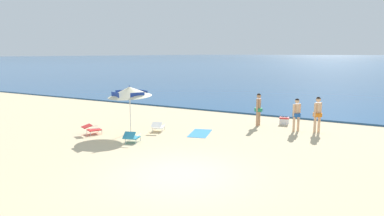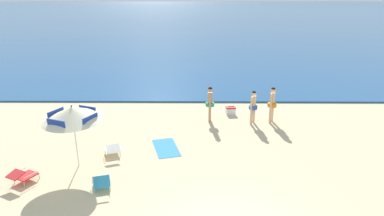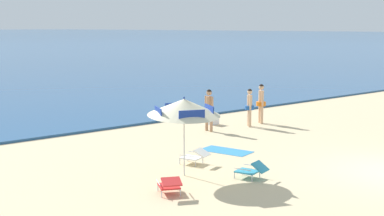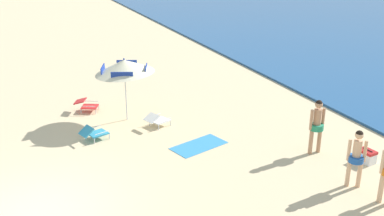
{
  "view_description": "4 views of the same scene",
  "coord_description": "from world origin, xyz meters",
  "px_view_note": "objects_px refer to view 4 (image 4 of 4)",
  "views": [
    {
      "loc": [
        5.42,
        -8.93,
        3.88
      ],
      "look_at": [
        -3.21,
        6.69,
        0.98
      ],
      "focal_mm": 31.6,
      "sensor_mm": 36.0,
      "label": 1
    },
    {
      "loc": [
        -0.87,
        -6.6,
        5.81
      ],
      "look_at": [
        -0.98,
        7.16,
        1.13
      ],
      "focal_mm": 30.08,
      "sensor_mm": 36.0,
      "label": 2
    },
    {
      "loc": [
        -14.63,
        -7.98,
        4.33
      ],
      "look_at": [
        -2.25,
        6.99,
        1.37
      ],
      "focal_mm": 49.88,
      "sensor_mm": 36.0,
      "label": 3
    },
    {
      "loc": [
        10.19,
        -0.3,
        6.53
      ],
      "look_at": [
        -3.09,
        5.6,
        0.91
      ],
      "focal_mm": 43.0,
      "sensor_mm": 36.0,
      "label": 4
    }
  ],
  "objects_px": {
    "beach_umbrella_striped_main": "(124,66)",
    "person_wading_in": "(357,155)",
    "beach_towel": "(199,146)",
    "cooler_box": "(367,156)",
    "lounge_chair_beside_umbrella": "(94,133)",
    "lounge_chair_facing_sea": "(157,120)",
    "person_standing_near_shore": "(317,123)",
    "lounge_chair_under_umbrella": "(86,105)"
  },
  "relations": [
    {
      "from": "beach_umbrella_striped_main",
      "to": "person_wading_in",
      "type": "height_order",
      "value": "beach_umbrella_striped_main"
    },
    {
      "from": "beach_towel",
      "to": "person_wading_in",
      "type": "bearing_deg",
      "value": 34.69
    },
    {
      "from": "beach_umbrella_striped_main",
      "to": "cooler_box",
      "type": "bearing_deg",
      "value": 42.37
    },
    {
      "from": "lounge_chair_beside_umbrella",
      "to": "lounge_chair_facing_sea",
      "type": "height_order",
      "value": "lounge_chair_beside_umbrella"
    },
    {
      "from": "person_wading_in",
      "to": "beach_towel",
      "type": "distance_m",
      "value": 4.96
    },
    {
      "from": "person_standing_near_shore",
      "to": "lounge_chair_beside_umbrella",
      "type": "bearing_deg",
      "value": -121.51
    },
    {
      "from": "beach_towel",
      "to": "person_standing_near_shore",
      "type": "bearing_deg",
      "value": 58.08
    },
    {
      "from": "beach_umbrella_striped_main",
      "to": "beach_towel",
      "type": "bearing_deg",
      "value": 25.85
    },
    {
      "from": "person_standing_near_shore",
      "to": "person_wading_in",
      "type": "xyz_separation_m",
      "value": [
        2.07,
        -0.33,
        -0.06
      ]
    },
    {
      "from": "cooler_box",
      "to": "person_standing_near_shore",
      "type": "bearing_deg",
      "value": -138.07
    },
    {
      "from": "person_standing_near_shore",
      "to": "beach_umbrella_striped_main",
      "type": "bearing_deg",
      "value": -137.53
    },
    {
      "from": "lounge_chair_beside_umbrella",
      "to": "person_wading_in",
      "type": "height_order",
      "value": "person_wading_in"
    },
    {
      "from": "lounge_chair_facing_sea",
      "to": "beach_towel",
      "type": "height_order",
      "value": "lounge_chair_facing_sea"
    },
    {
      "from": "beach_towel",
      "to": "lounge_chair_under_umbrella",
      "type": "bearing_deg",
      "value": -149.32
    },
    {
      "from": "lounge_chair_beside_umbrella",
      "to": "lounge_chair_facing_sea",
      "type": "relative_size",
      "value": 1.0
    },
    {
      "from": "lounge_chair_under_umbrella",
      "to": "lounge_chair_beside_umbrella",
      "type": "xyz_separation_m",
      "value": [
        2.71,
        -0.32,
        -0.01
      ]
    },
    {
      "from": "lounge_chair_beside_umbrella",
      "to": "person_wading_in",
      "type": "distance_m",
      "value": 8.22
    },
    {
      "from": "beach_umbrella_striped_main",
      "to": "person_wading_in",
      "type": "bearing_deg",
      "value": 31.04
    },
    {
      "from": "beach_umbrella_striped_main",
      "to": "lounge_chair_beside_umbrella",
      "type": "xyz_separation_m",
      "value": [
        1.28,
        -1.51,
        -1.77
      ]
    },
    {
      "from": "person_wading_in",
      "to": "cooler_box",
      "type": "relative_size",
      "value": 3.11
    },
    {
      "from": "cooler_box",
      "to": "lounge_chair_under_umbrella",
      "type": "bearing_deg",
      "value": -138.13
    },
    {
      "from": "beach_towel",
      "to": "lounge_chair_facing_sea",
      "type": "bearing_deg",
      "value": -160.64
    },
    {
      "from": "cooler_box",
      "to": "beach_towel",
      "type": "xyz_separation_m",
      "value": [
        -3.09,
        -4.14,
        -0.2
      ]
    },
    {
      "from": "lounge_chair_under_umbrella",
      "to": "cooler_box",
      "type": "height_order",
      "value": "lounge_chair_under_umbrella"
    },
    {
      "from": "person_wading_in",
      "to": "beach_towel",
      "type": "relative_size",
      "value": 0.92
    },
    {
      "from": "lounge_chair_under_umbrella",
      "to": "cooler_box",
      "type": "bearing_deg",
      "value": 41.87
    },
    {
      "from": "lounge_chair_under_umbrella",
      "to": "cooler_box",
      "type": "relative_size",
      "value": 1.87
    },
    {
      "from": "beach_umbrella_striped_main",
      "to": "person_wading_in",
      "type": "distance_m",
      "value": 8.35
    },
    {
      "from": "lounge_chair_under_umbrella",
      "to": "beach_umbrella_striped_main",
      "type": "bearing_deg",
      "value": 39.63
    },
    {
      "from": "person_standing_near_shore",
      "to": "cooler_box",
      "type": "xyz_separation_m",
      "value": [
        1.16,
        1.04,
        -0.82
      ]
    },
    {
      "from": "person_standing_near_shore",
      "to": "person_wading_in",
      "type": "height_order",
      "value": "person_standing_near_shore"
    },
    {
      "from": "person_standing_near_shore",
      "to": "beach_towel",
      "type": "xyz_separation_m",
      "value": [
        -1.93,
        -3.1,
        -1.01
      ]
    },
    {
      "from": "lounge_chair_under_umbrella",
      "to": "person_standing_near_shore",
      "type": "distance_m",
      "value": 8.69
    },
    {
      "from": "lounge_chair_facing_sea",
      "to": "person_standing_near_shore",
      "type": "distance_m",
      "value": 5.52
    },
    {
      "from": "lounge_chair_under_umbrella",
      "to": "person_wading_in",
      "type": "bearing_deg",
      "value": 32.61
    },
    {
      "from": "lounge_chair_beside_umbrella",
      "to": "person_standing_near_shore",
      "type": "relative_size",
      "value": 0.57
    },
    {
      "from": "lounge_chair_facing_sea",
      "to": "person_standing_near_shore",
      "type": "height_order",
      "value": "person_standing_near_shore"
    },
    {
      "from": "lounge_chair_under_umbrella",
      "to": "person_standing_near_shore",
      "type": "xyz_separation_m",
      "value": [
        6.45,
        5.78,
        0.74
      ]
    },
    {
      "from": "person_standing_near_shore",
      "to": "person_wading_in",
      "type": "relative_size",
      "value": 1.06
    },
    {
      "from": "beach_umbrella_striped_main",
      "to": "person_standing_near_shore",
      "type": "distance_m",
      "value": 6.88
    },
    {
      "from": "person_wading_in",
      "to": "beach_towel",
      "type": "height_order",
      "value": "person_wading_in"
    },
    {
      "from": "cooler_box",
      "to": "lounge_chair_beside_umbrella",
      "type": "bearing_deg",
      "value": -124.44
    }
  ]
}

